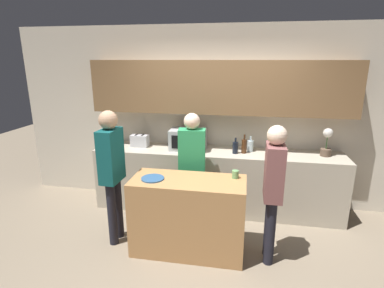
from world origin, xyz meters
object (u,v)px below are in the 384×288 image
at_px(potted_plant, 327,142).
at_px(person_right, 112,167).
at_px(plate_on_island, 153,178).
at_px(person_center, 192,162).
at_px(bottle_1, 244,146).
at_px(bottle_2, 250,146).
at_px(microwave, 188,139).
at_px(cup_0, 235,174).
at_px(person_left, 273,184).
at_px(bottle_0, 235,147).
at_px(toaster, 140,141).

xyz_separation_m(potted_plant, person_right, (-2.65, -1.09, -0.13)).
distance_m(potted_plant, plate_on_island, 2.43).
bearing_deg(person_center, bottle_1, -147.15).
relative_size(potted_plant, bottle_2, 1.74).
bearing_deg(bottle_2, microwave, -178.25).
bearing_deg(cup_0, person_right, -175.86).
bearing_deg(cup_0, person_left, -20.50).
height_order(bottle_1, person_center, person_center).
xyz_separation_m(microwave, bottle_2, (0.91, 0.03, -0.06)).
xyz_separation_m(microwave, bottle_0, (0.70, -0.10, -0.06)).
xyz_separation_m(bottle_1, person_right, (-1.53, -1.03, -0.04)).
bearing_deg(cup_0, bottle_2, 80.34).
height_order(plate_on_island, person_right, person_right).
height_order(toaster, bottle_1, bottle_1).
bearing_deg(microwave, bottle_0, -8.24).
bearing_deg(bottle_1, microwave, 175.56).
relative_size(microwave, person_left, 0.33).
bearing_deg(microwave, cup_0, -53.27).
relative_size(toaster, person_center, 0.17).
height_order(bottle_0, person_left, person_left).
distance_m(bottle_1, person_left, 1.13).
relative_size(bottle_1, bottle_2, 1.20).
distance_m(bottle_2, plate_on_island, 1.63).
bearing_deg(person_right, person_center, 122.34).
xyz_separation_m(potted_plant, bottle_0, (-1.23, -0.10, -0.11)).
height_order(microwave, bottle_1, microwave).
xyz_separation_m(bottle_1, person_left, (0.32, -1.08, -0.10)).
bearing_deg(toaster, person_right, -87.83).
distance_m(microwave, cup_0, 1.24).
relative_size(bottle_0, person_center, 0.15).
bearing_deg(plate_on_island, toaster, 115.79).
relative_size(bottle_0, bottle_1, 0.84).
bearing_deg(person_left, potted_plant, -34.12).
distance_m(microwave, person_center, 0.63).
relative_size(bottle_1, plate_on_island, 1.05).
bearing_deg(potted_plant, bottle_2, 178.54).
bearing_deg(microwave, bottle_2, 1.75).
distance_m(bottle_1, plate_on_island, 1.51).
distance_m(toaster, person_right, 1.09).
bearing_deg(microwave, person_center, -74.60).
relative_size(toaster, person_left, 0.17).
bearing_deg(plate_on_island, bottle_1, 47.93).
bearing_deg(person_center, cup_0, 139.57).
bearing_deg(toaster, person_center, -32.72).
relative_size(microwave, bottle_2, 2.30).
distance_m(bottle_2, person_left, 1.19).
xyz_separation_m(bottle_0, person_left, (0.45, -1.04, -0.08)).
bearing_deg(person_left, person_right, 89.04).
relative_size(plate_on_island, person_right, 0.16).
bearing_deg(person_right, toaster, -175.39).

